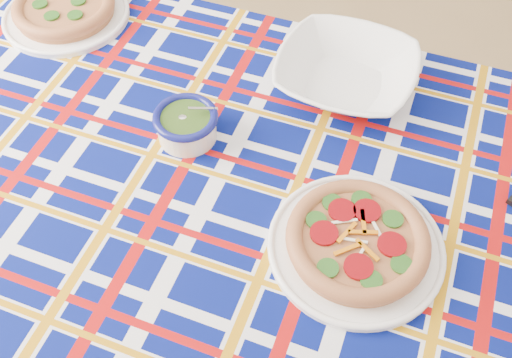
{
  "coord_description": "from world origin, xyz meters",
  "views": [
    {
      "loc": [
        -0.21,
        -1.03,
        1.65
      ],
      "look_at": [
        -0.2,
        -0.39,
        0.82
      ],
      "focal_mm": 40.0,
      "sensor_mm": 36.0,
      "label": 1
    }
  ],
  "objects_px": {
    "serving_bowl": "(346,74)",
    "pesto_bowl": "(186,123)",
    "main_focaccia_plate": "(358,240)",
    "dining_table": "(247,229)"
  },
  "relations": [
    {
      "from": "serving_bowl",
      "to": "pesto_bowl",
      "type": "bearing_deg",
      "value": -156.75
    },
    {
      "from": "main_focaccia_plate",
      "to": "pesto_bowl",
      "type": "xyz_separation_m",
      "value": [
        -0.3,
        0.26,
        0.01
      ]
    },
    {
      "from": "dining_table",
      "to": "serving_bowl",
      "type": "height_order",
      "value": "serving_bowl"
    },
    {
      "from": "main_focaccia_plate",
      "to": "serving_bowl",
      "type": "xyz_separation_m",
      "value": [
        0.02,
        0.4,
        0.01
      ]
    },
    {
      "from": "dining_table",
      "to": "serving_bowl",
      "type": "relative_size",
      "value": 6.7
    },
    {
      "from": "dining_table",
      "to": "main_focaccia_plate",
      "type": "distance_m",
      "value": 0.24
    },
    {
      "from": "dining_table",
      "to": "pesto_bowl",
      "type": "distance_m",
      "value": 0.24
    },
    {
      "from": "dining_table",
      "to": "main_focaccia_plate",
      "type": "height_order",
      "value": "main_focaccia_plate"
    },
    {
      "from": "dining_table",
      "to": "serving_bowl",
      "type": "bearing_deg",
      "value": 76.99
    },
    {
      "from": "dining_table",
      "to": "main_focaccia_plate",
      "type": "xyz_separation_m",
      "value": [
        0.19,
        -0.09,
        0.11
      ]
    }
  ]
}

